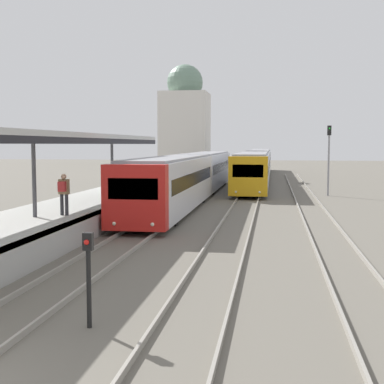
{
  "coord_description": "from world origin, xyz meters",
  "views": [
    {
      "loc": [
        5.5,
        -6.65,
        3.76
      ],
      "look_at": [
        1.93,
        16.95,
        1.62
      ],
      "focal_mm": 50.0,
      "sensor_mm": 36.0,
      "label": 1
    }
  ],
  "objects_px": {
    "person_on_platform": "(64,191)",
    "signal_mast_far": "(329,152)",
    "train_near": "(192,174)",
    "signal_post_near": "(88,270)",
    "train_far": "(257,163)"
  },
  "relations": [
    {
      "from": "person_on_platform",
      "to": "signal_mast_far",
      "type": "bearing_deg",
      "value": 57.97
    },
    {
      "from": "train_near",
      "to": "signal_mast_far",
      "type": "height_order",
      "value": "signal_mast_far"
    },
    {
      "from": "signal_post_near",
      "to": "signal_mast_far",
      "type": "xyz_separation_m",
      "value": [
        7.69,
        29.61,
        1.99
      ]
    },
    {
      "from": "train_far",
      "to": "person_on_platform",
      "type": "bearing_deg",
      "value": -100.03
    },
    {
      "from": "train_far",
      "to": "train_near",
      "type": "bearing_deg",
      "value": -100.31
    },
    {
      "from": "signal_mast_far",
      "to": "train_near",
      "type": "bearing_deg",
      "value": -160.07
    },
    {
      "from": "signal_post_near",
      "to": "person_on_platform",
      "type": "bearing_deg",
      "value": 114.57
    },
    {
      "from": "signal_post_near",
      "to": "train_near",
      "type": "bearing_deg",
      "value": 93.98
    },
    {
      "from": "train_far",
      "to": "signal_mast_far",
      "type": "distance_m",
      "value": 18.74
    },
    {
      "from": "train_far",
      "to": "signal_mast_far",
      "type": "height_order",
      "value": "signal_mast_far"
    },
    {
      "from": "train_near",
      "to": "signal_post_near",
      "type": "relative_size",
      "value": 16.0
    },
    {
      "from": "person_on_platform",
      "to": "train_near",
      "type": "relative_size",
      "value": 0.05
    },
    {
      "from": "person_on_platform",
      "to": "signal_post_near",
      "type": "xyz_separation_m",
      "value": [
        4.57,
        -10.0,
        -0.68
      ]
    },
    {
      "from": "person_on_platform",
      "to": "train_far",
      "type": "xyz_separation_m",
      "value": [
        6.62,
        37.41,
        -0.2
      ]
    },
    {
      "from": "train_near",
      "to": "signal_post_near",
      "type": "xyz_separation_m",
      "value": [
        1.82,
        -26.16,
        -0.49
      ]
    }
  ]
}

